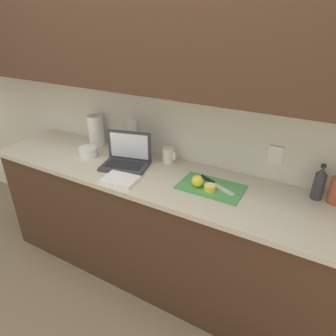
% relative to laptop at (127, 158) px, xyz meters
% --- Properties ---
extents(ground_plane, '(12.00, 12.00, 0.00)m').
position_rel_laptop_xyz_m(ground_plane, '(0.21, -0.02, -0.96)').
color(ground_plane, '#847056').
rests_on(ground_plane, ground).
extents(wall_back, '(5.20, 0.38, 2.60)m').
position_rel_laptop_xyz_m(wall_back, '(0.21, 0.21, 0.60)').
color(wall_back, silver).
rests_on(wall_back, ground_plane).
extents(counter_unit, '(2.55, 0.60, 0.90)m').
position_rel_laptop_xyz_m(counter_unit, '(0.19, -0.02, -0.50)').
color(counter_unit, '#472D1E').
rests_on(counter_unit, ground_plane).
extents(laptop, '(0.36, 0.29, 0.23)m').
position_rel_laptop_xyz_m(laptop, '(0.00, 0.00, 0.00)').
color(laptop, '#333338').
rests_on(laptop, counter_unit).
extents(cutting_board, '(0.40, 0.25, 0.01)m').
position_rel_laptop_xyz_m(cutting_board, '(0.64, -0.00, -0.05)').
color(cutting_board, '#4C9E51').
rests_on(cutting_board, counter_unit).
extents(knife, '(0.26, 0.14, 0.02)m').
position_rel_laptop_xyz_m(knife, '(0.63, 0.04, -0.04)').
color(knife, silver).
rests_on(knife, cutting_board).
extents(lemon_half_cut, '(0.07, 0.07, 0.04)m').
position_rel_laptop_xyz_m(lemon_half_cut, '(0.66, -0.05, -0.03)').
color(lemon_half_cut, yellow).
rests_on(lemon_half_cut, cutting_board).
extents(lemon_whole_beside, '(0.07, 0.07, 0.07)m').
position_rel_laptop_xyz_m(lemon_whole_beside, '(0.57, -0.04, -0.01)').
color(lemon_whole_beside, yellow).
rests_on(lemon_whole_beside, cutting_board).
extents(bottle_green_soda, '(0.06, 0.06, 0.22)m').
position_rel_laptop_xyz_m(bottle_green_soda, '(1.22, 0.19, 0.04)').
color(bottle_green_soda, '#333338').
rests_on(bottle_green_soda, counter_unit).
extents(measuring_cup, '(0.10, 0.08, 0.11)m').
position_rel_laptop_xyz_m(measuring_cup, '(0.23, 0.18, -0.00)').
color(measuring_cup, silver).
rests_on(measuring_cup, counter_unit).
extents(bowl_white, '(0.14, 0.14, 0.07)m').
position_rel_laptop_xyz_m(bowl_white, '(-0.34, -0.02, -0.02)').
color(bowl_white, white).
rests_on(bowl_white, counter_unit).
extents(paper_towel_roll, '(0.13, 0.13, 0.25)m').
position_rel_laptop_xyz_m(paper_towel_roll, '(-0.44, 0.19, 0.07)').
color(paper_towel_roll, white).
rests_on(paper_towel_roll, counter_unit).
extents(dish_towel, '(0.24, 0.18, 0.02)m').
position_rel_laptop_xyz_m(dish_towel, '(0.10, -0.21, -0.04)').
color(dish_towel, white).
rests_on(dish_towel, counter_unit).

